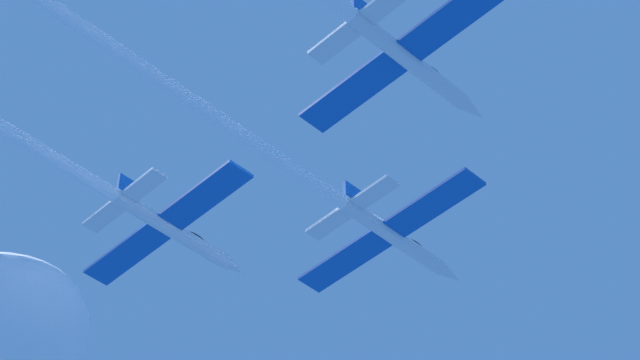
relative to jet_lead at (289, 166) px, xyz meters
The scene contains 2 objects.
jet_lead is the anchor object (origin of this frame).
jet_left_wing 23.05m from the jet_lead, 126.53° to the right, with size 20.42×61.58×3.38m.
Camera 1 is at (57.81, -65.62, -77.56)m, focal length 73.61 mm.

